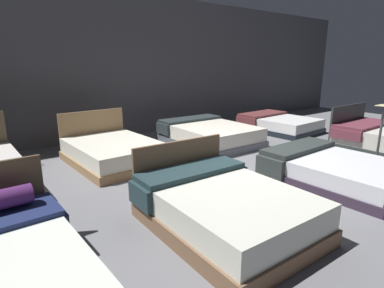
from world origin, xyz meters
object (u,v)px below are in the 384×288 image
Objects in this scene: bed_2 at (333,169)px; bed_7 at (278,124)px; bed_1 at (223,207)px; bed_5 at (114,152)px; price_sign at (379,144)px; bed_6 at (209,134)px.

bed_7 is (2.43, 2.96, 0.00)m from bed_2.
bed_1 is 0.97× the size of bed_5.
bed_2 is at bearing -53.91° from bed_5.
bed_5 reaches higher than bed_1.
bed_2 is at bearing 173.69° from price_sign.
bed_5 is at bearing 91.54° from bed_1.
bed_7 is (4.83, -0.06, -0.01)m from bed_5.
bed_1 is 0.98× the size of bed_7.
bed_7 is at bearing 49.15° from bed_2.
price_sign is at bearing -7.79° from bed_2.
bed_1 reaches higher than bed_6.
price_sign is (-1.22, -3.09, 0.25)m from bed_7.
bed_6 is at bearing -2.14° from bed_5.
bed_6 is at bearing 53.50° from bed_1.
bed_6 is (-0.03, 3.03, 0.03)m from bed_2.
bed_5 reaches higher than bed_7.
price_sign is (1.21, -0.13, 0.25)m from bed_2.
bed_5 reaches higher than bed_6.
bed_1 is at bearing -151.08° from bed_7.
price_sign is (3.59, -0.12, 0.20)m from bed_1.
bed_1 is 0.97× the size of bed_2.
bed_5 is at bearing 176.59° from bed_7.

